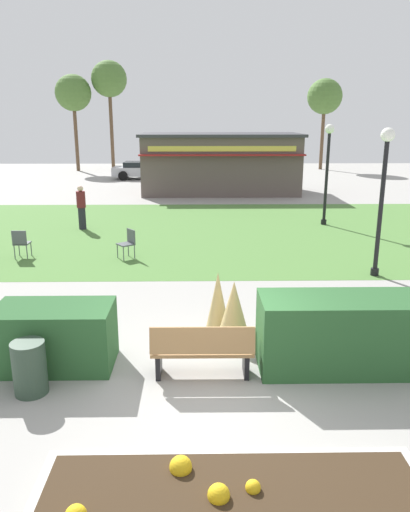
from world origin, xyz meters
TOP-DOWN VIEW (x-y plane):
  - ground_plane at (0.00, 0.00)m, footprint 80.00×80.00m
  - lawn_patch at (0.00, 11.14)m, footprint 36.00×12.00m
  - flower_bed at (0.13, -2.93)m, footprint 4.52×1.99m
  - park_bench at (-0.16, 0.13)m, footprint 1.70×0.53m
  - hedge_left at (-2.70, 0.58)m, footprint 2.00×1.10m
  - hedge_right at (2.17, 0.41)m, footprint 2.72×1.10m
  - ornamental_grass_behind_left at (0.17, 1.95)m, footprint 0.50×0.50m
  - ornamental_grass_behind_right at (0.45, 1.39)m, footprint 0.70×0.70m
  - lamppost_mid at (4.63, 5.57)m, footprint 0.36×0.36m
  - lamppost_far at (4.90, 12.30)m, footprint 0.36×0.36m
  - trash_bin at (-2.85, -0.33)m, footprint 0.52×0.52m
  - food_kiosk at (1.11, 21.41)m, footprint 8.98×4.82m
  - cafe_chair_east at (-5.63, 7.47)m, footprint 0.45×0.45m
  - cafe_chair_center at (-2.35, 7.44)m, footprint 0.62×0.62m
  - person_strolling at (-4.68, 11.58)m, footprint 0.34×0.34m
  - parked_car_west_slot at (-4.03, 27.90)m, footprint 4.23×2.12m
  - parked_car_center_slot at (1.06, 27.89)m, footprint 4.36×2.38m
  - tree_left_bg at (-7.12, 34.12)m, footprint 2.80×2.80m
  - tree_right_bg at (10.14, 34.51)m, footprint 2.80×2.80m
  - tree_center_bg at (-9.89, 33.60)m, footprint 2.80×2.80m

SIDE VIEW (x-z plane):
  - ground_plane at x=0.00m, z-range 0.00..0.00m
  - lawn_patch at x=0.00m, z-range 0.00..0.01m
  - flower_bed at x=0.13m, z-range -0.08..0.25m
  - trash_bin at x=-2.85m, z-range 0.00..0.86m
  - park_bench at x=-0.16m, z-range 0.01..0.96m
  - cafe_chair_east at x=-5.63m, z-range 0.08..0.97m
  - cafe_chair_center at x=-2.35m, z-range 0.08..0.97m
  - hedge_left at x=-2.70m, z-range 0.00..1.08m
  - ornamental_grass_behind_left at x=0.17m, z-range 0.00..1.25m
  - ornamental_grass_behind_right at x=0.45m, z-range 0.00..1.25m
  - hedge_right at x=2.17m, z-range 0.00..1.28m
  - parked_car_west_slot at x=-4.03m, z-range 0.04..1.24m
  - parked_car_center_slot at x=1.06m, z-range 0.04..1.24m
  - person_strolling at x=-4.68m, z-range 0.02..1.71m
  - food_kiosk at x=1.11m, z-range 0.01..3.34m
  - lamppost_mid at x=4.63m, z-range 0.52..4.46m
  - lamppost_far at x=4.90m, z-range 0.52..4.46m
  - tree_right_bg at x=10.14m, z-range 2.16..9.38m
  - tree_center_bg at x=-9.89m, z-range 2.26..9.71m
  - tree_left_bg at x=-7.12m, z-range 2.77..11.30m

